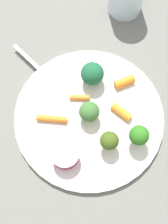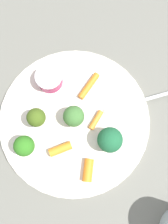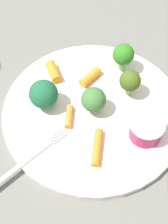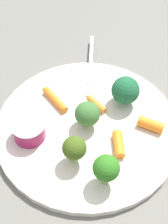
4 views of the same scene
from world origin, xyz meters
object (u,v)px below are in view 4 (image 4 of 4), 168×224
at_px(broccoli_floret_0, 106,169).
at_px(fork, 91,65).
at_px(carrot_stick_1, 96,104).
at_px(broccoli_floret_1, 84,114).
at_px(carrot_stick_3, 151,125).
at_px(carrot_stick_2, 119,144).
at_px(broccoli_floret_3, 125,90).
at_px(plate, 87,127).
at_px(broccoli_floret_2, 74,148).
at_px(sauce_cup, 29,130).
at_px(carrot_stick_0, 56,98).

relative_size(broccoli_floret_0, fork, 0.41).
height_order(carrot_stick_1, fork, carrot_stick_1).
height_order(broccoli_floret_1, carrot_stick_3, broccoli_floret_1).
bearing_deg(carrot_stick_2, broccoli_floret_3, -147.75).
bearing_deg(broccoli_floret_0, carrot_stick_1, -134.35).
relative_size(broccoli_floret_0, carrot_stick_1, 1.38).
xyz_separation_m(broccoli_floret_0, carrot_stick_3, (-0.12, -0.01, -0.03)).
bearing_deg(plate, broccoli_floret_2, 26.07).
relative_size(sauce_cup, broccoli_floret_3, 0.99).
height_order(broccoli_floret_1, broccoli_floret_2, broccoli_floret_2).
relative_size(carrot_stick_3, fork, 0.31).
xyz_separation_m(sauce_cup, carrot_stick_3, (-0.14, 0.13, -0.01)).
relative_size(plate, fork, 2.22).
height_order(broccoli_floret_3, carrot_stick_3, broccoli_floret_3).
bearing_deg(carrot_stick_1, broccoli_floret_1, 13.98).
xyz_separation_m(carrot_stick_0, carrot_stick_3, (-0.06, 0.15, 0.00)).
bearing_deg(carrot_stick_0, carrot_stick_2, 88.53).
height_order(plate, carrot_stick_1, carrot_stick_1).
height_order(broccoli_floret_0, carrot_stick_1, broccoli_floret_0).
xyz_separation_m(broccoli_floret_3, fork, (-0.03, -0.10, -0.03)).
xyz_separation_m(plate, carrot_stick_0, (-0.00, -0.07, 0.01)).
distance_m(broccoli_floret_1, broccoli_floret_2, 0.07).
relative_size(carrot_stick_2, carrot_stick_3, 1.05).
relative_size(plate, broccoli_floret_1, 6.17).
distance_m(broccoli_floret_3, carrot_stick_3, 0.07).
bearing_deg(plate, carrot_stick_2, 89.92).
xyz_separation_m(carrot_stick_0, carrot_stick_2, (0.00, 0.13, 0.00)).
height_order(carrot_stick_3, fork, carrot_stick_3).
bearing_deg(plate, carrot_stick_0, -92.68).
xyz_separation_m(carrot_stick_0, carrot_stick_1, (-0.04, 0.06, -0.00)).
distance_m(sauce_cup, carrot_stick_3, 0.19).
distance_m(plate, carrot_stick_1, 0.04).
height_order(sauce_cup, fork, sauce_cup).
relative_size(broccoli_floret_1, broccoli_floret_2, 0.95).
bearing_deg(fork, carrot_stick_0, 7.99).
distance_m(carrot_stick_2, carrot_stick_3, 0.06).
bearing_deg(plate, fork, -140.95).
relative_size(sauce_cup, carrot_stick_0, 0.87).
bearing_deg(broccoli_floret_0, carrot_stick_0, -111.13).
bearing_deg(carrot_stick_1, sauce_cup, -18.13).
height_order(plate, broccoli_floret_3, broccoli_floret_3).
relative_size(broccoli_floret_1, carrot_stick_3, 1.17).
xyz_separation_m(plate, carrot_stick_2, (0.00, 0.06, 0.01)).
bearing_deg(carrot_stick_1, broccoli_floret_0, 45.65).
bearing_deg(carrot_stick_1, carrot_stick_0, -58.13).
distance_m(sauce_cup, fork, 0.18).
xyz_separation_m(broccoli_floret_0, broccoli_floret_3, (-0.13, -0.07, -0.00)).
relative_size(broccoli_floret_0, carrot_stick_2, 1.28).
xyz_separation_m(broccoli_floret_3, carrot_stick_3, (0.01, 0.06, -0.02)).
height_order(broccoli_floret_0, fork, broccoli_floret_0).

